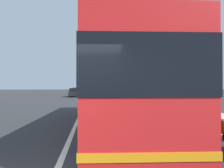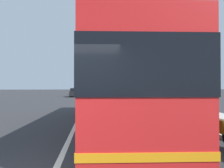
{
  "view_description": "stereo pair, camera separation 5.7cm",
  "coord_description": "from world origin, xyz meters",
  "px_view_note": "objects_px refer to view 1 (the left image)",
  "views": [
    {
      "loc": [
        -3.85,
        -0.74,
        1.8
      ],
      "look_at": [
        6.94,
        -1.75,
        1.9
      ],
      "focal_mm": 34.67,
      "sensor_mm": 36.0,
      "label": 1
    },
    {
      "loc": [
        -3.86,
        -0.8,
        1.8
      ],
      "look_at": [
        6.94,
        -1.75,
        1.9
      ],
      "focal_mm": 34.67,
      "sensor_mm": 36.0,
      "label": 2
    }
  ],
  "objects_px": {
    "utility_pole": "(178,53)",
    "coach_bus": "(121,85)",
    "car_ahead_same_lane": "(75,93)",
    "motorcycle_angled": "(213,127)",
    "motorcycle_nearest_curb": "(179,116)",
    "car_far_distant": "(76,91)",
    "car_behind_bus": "(81,91)"
  },
  "relations": [
    {
      "from": "car_far_distant",
      "to": "car_behind_bus",
      "type": "height_order",
      "value": "car_behind_bus"
    },
    {
      "from": "coach_bus",
      "to": "motorcycle_nearest_curb",
      "type": "bearing_deg",
      "value": -94.06
    },
    {
      "from": "coach_bus",
      "to": "car_ahead_same_lane",
      "type": "relative_size",
      "value": 2.97
    },
    {
      "from": "coach_bus",
      "to": "car_far_distant",
      "type": "xyz_separation_m",
      "value": [
        35.59,
        4.49,
        -1.16
      ]
    },
    {
      "from": "coach_bus",
      "to": "car_far_distant",
      "type": "height_order",
      "value": "coach_bus"
    },
    {
      "from": "motorcycle_angled",
      "to": "car_behind_bus",
      "type": "bearing_deg",
      "value": 3.05
    },
    {
      "from": "motorcycle_nearest_curb",
      "to": "utility_pole",
      "type": "distance_m",
      "value": 7.75
    },
    {
      "from": "coach_bus",
      "to": "car_far_distant",
      "type": "relative_size",
      "value": 3.1
    },
    {
      "from": "coach_bus",
      "to": "car_behind_bus",
      "type": "xyz_separation_m",
      "value": [
        40.73,
        3.87,
        -1.12
      ]
    },
    {
      "from": "motorcycle_nearest_curb",
      "to": "car_ahead_same_lane",
      "type": "relative_size",
      "value": 0.51
    },
    {
      "from": "motorcycle_angled",
      "to": "car_far_distant",
      "type": "bearing_deg",
      "value": 5.03
    },
    {
      "from": "motorcycle_angled",
      "to": "car_ahead_same_lane",
      "type": "relative_size",
      "value": 0.54
    },
    {
      "from": "car_far_distant",
      "to": "car_ahead_same_lane",
      "type": "relative_size",
      "value": 0.96
    },
    {
      "from": "coach_bus",
      "to": "motorcycle_nearest_curb",
      "type": "xyz_separation_m",
      "value": [
        -0.32,
        -2.61,
        -1.38
      ]
    },
    {
      "from": "car_behind_bus",
      "to": "car_far_distant",
      "type": "bearing_deg",
      "value": -11.07
    },
    {
      "from": "utility_pole",
      "to": "motorcycle_nearest_curb",
      "type": "bearing_deg",
      "value": 157.7
    },
    {
      "from": "car_ahead_same_lane",
      "to": "motorcycle_nearest_curb",
      "type": "bearing_deg",
      "value": 13.14
    },
    {
      "from": "motorcycle_angled",
      "to": "car_behind_bus",
      "type": "relative_size",
      "value": 0.54
    },
    {
      "from": "motorcycle_angled",
      "to": "car_far_distant",
      "type": "relative_size",
      "value": 0.57
    },
    {
      "from": "motorcycle_nearest_curb",
      "to": "car_ahead_same_lane",
      "type": "distance_m",
      "value": 27.91
    },
    {
      "from": "utility_pole",
      "to": "coach_bus",
      "type": "bearing_deg",
      "value": 138.87
    },
    {
      "from": "coach_bus",
      "to": "motorcycle_angled",
      "type": "xyz_separation_m",
      "value": [
        -3.15,
        -2.57,
        -1.35
      ]
    },
    {
      "from": "coach_bus",
      "to": "car_far_distant",
      "type": "distance_m",
      "value": 35.89
    },
    {
      "from": "motorcycle_angled",
      "to": "motorcycle_nearest_curb",
      "type": "xyz_separation_m",
      "value": [
        2.83,
        -0.04,
        -0.03
      ]
    },
    {
      "from": "coach_bus",
      "to": "motorcycle_angled",
      "type": "relative_size",
      "value": 5.49
    },
    {
      "from": "motorcycle_nearest_curb",
      "to": "utility_pole",
      "type": "height_order",
      "value": "utility_pole"
    },
    {
      "from": "coach_bus",
      "to": "utility_pole",
      "type": "distance_m",
      "value": 8.22
    },
    {
      "from": "car_ahead_same_lane",
      "to": "coach_bus",
      "type": "bearing_deg",
      "value": 7.94
    },
    {
      "from": "motorcycle_angled",
      "to": "utility_pole",
      "type": "height_order",
      "value": "utility_pole"
    },
    {
      "from": "motorcycle_angled",
      "to": "car_behind_bus",
      "type": "height_order",
      "value": "car_behind_bus"
    },
    {
      "from": "car_ahead_same_lane",
      "to": "motorcycle_angled",
      "type": "bearing_deg",
      "value": 11.79
    },
    {
      "from": "utility_pole",
      "to": "car_far_distant",
      "type": "bearing_deg",
      "value": 18.03
    }
  ]
}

